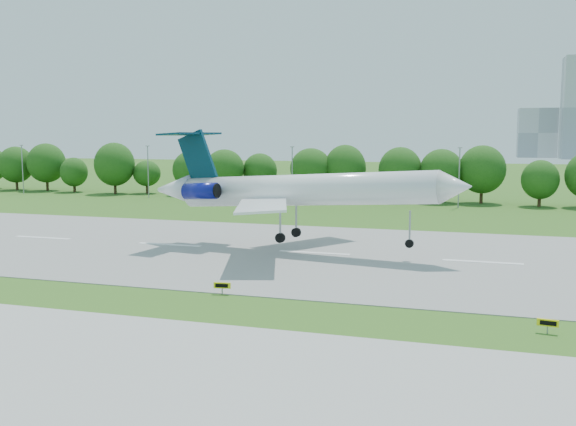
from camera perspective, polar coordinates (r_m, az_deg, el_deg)
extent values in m
plane|color=#2A5616|center=(56.58, -4.15, -8.03)|extent=(600.00, 600.00, 0.00)
cube|color=gray|center=(79.82, 2.37, -3.58)|extent=(400.00, 45.00, 0.08)
cube|color=#ADADA8|center=(41.12, -13.53, -13.99)|extent=(400.00, 23.00, 0.08)
cylinder|color=#382314|center=(186.98, -22.88, 2.47)|extent=(0.70, 0.70, 3.60)
sphere|color=#133F0F|center=(186.73, -22.95, 3.81)|extent=(8.40, 8.40, 8.40)
cylinder|color=#382314|center=(164.23, -12.10, 2.31)|extent=(0.70, 0.70, 3.60)
sphere|color=#133F0F|center=(163.94, -12.14, 3.85)|extent=(8.40, 8.40, 8.40)
cylinder|color=#382314|center=(148.93, 1.48, 2.01)|extent=(0.70, 0.70, 3.60)
sphere|color=#133F0F|center=(148.62, 1.48, 3.70)|extent=(8.40, 8.40, 8.40)
cylinder|color=#382314|center=(143.50, 17.06, 1.52)|extent=(0.70, 0.70, 3.60)
sphere|color=#133F0F|center=(143.17, 17.12, 3.27)|extent=(8.40, 8.40, 8.40)
cylinder|color=gray|center=(172.67, -22.52, 3.56)|extent=(0.24, 0.24, 12.00)
cube|color=gray|center=(172.47, -22.62, 5.58)|extent=(0.90, 0.25, 0.18)
cylinder|color=gray|center=(152.80, -12.33, 3.55)|extent=(0.24, 0.24, 12.00)
cube|color=gray|center=(152.58, -12.39, 5.84)|extent=(0.90, 0.25, 0.18)
cylinder|color=gray|center=(139.04, 0.37, 3.39)|extent=(0.24, 0.24, 12.00)
cube|color=gray|center=(138.80, 0.37, 5.91)|extent=(0.90, 0.25, 0.18)
cylinder|color=gray|center=(133.29, 14.96, 3.01)|extent=(0.24, 0.24, 12.00)
cube|color=gray|center=(133.04, 15.04, 5.63)|extent=(0.90, 0.25, 0.18)
cube|color=#B2B2B7|center=(457.06, 21.25, 6.65)|extent=(24.00, 24.00, 32.00)
cylinder|color=white|center=(79.10, 1.49, 2.07)|extent=(33.44, 8.12, 5.66)
cone|color=white|center=(73.84, 14.68, 2.27)|extent=(4.20, 4.31, 4.04)
cone|color=white|center=(88.40, -10.03, 2.08)|extent=(5.94, 4.53, 4.14)
cube|color=white|center=(73.09, -2.31, 0.71)|extent=(9.58, 15.32, 0.58)
cube|color=white|center=(87.06, 2.27, 1.71)|extent=(12.34, 15.05, 0.58)
cube|color=#052B3C|center=(86.08, -8.03, 4.88)|extent=(5.90, 1.31, 7.52)
cube|color=#052B3C|center=(86.63, -8.69, 6.96)|extent=(4.86, 10.84, 0.43)
cylinder|color=navy|center=(82.73, -7.76, 1.95)|extent=(4.97, 2.69, 2.34)
cylinder|color=navy|center=(87.61, -5.76, 2.25)|extent=(4.97, 2.69, 2.34)
cylinder|color=gray|center=(75.40, 10.77, -1.25)|extent=(0.22, 0.22, 3.86)
cylinder|color=black|center=(75.69, 10.74, -2.69)|extent=(1.03, 0.46, 0.99)
cylinder|color=gray|center=(78.22, -0.70, -0.83)|extent=(0.26, 0.26, 3.86)
cylinder|color=black|center=(78.51, -0.70, -2.22)|extent=(1.27, 0.65, 1.21)
cylinder|color=gray|center=(82.60, 0.73, -0.42)|extent=(0.26, 0.26, 3.86)
cylinder|color=black|center=(82.87, 0.73, -1.74)|extent=(1.27, 0.65, 1.21)
cube|color=gray|center=(59.79, -5.87, -6.89)|extent=(0.11, 0.11, 0.70)
cube|color=yellow|center=(59.67, -5.87, -6.42)|extent=(1.60, 0.39, 0.55)
cube|color=black|center=(59.57, -5.90, -6.45)|extent=(1.19, 0.18, 0.35)
cube|color=gray|center=(51.86, 22.07, -9.54)|extent=(0.11, 0.11, 0.67)
cube|color=yellow|center=(51.73, 22.09, -9.03)|extent=(1.54, 0.37, 0.53)
cube|color=black|center=(51.63, 22.09, -9.06)|extent=(1.14, 0.17, 0.34)
imported|color=silver|center=(150.64, -7.88, 1.55)|extent=(4.03, 2.50, 1.25)
imported|color=silver|center=(141.96, -7.31, 1.21)|extent=(3.52, 2.70, 1.12)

